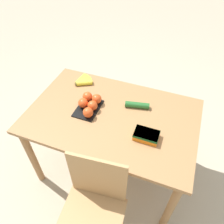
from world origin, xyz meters
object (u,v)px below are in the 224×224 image
at_px(tomato_pack, 89,104).
at_px(carrot_bag, 146,135).
at_px(cucumber_near, 137,105).
at_px(chair, 94,209).
at_px(banana_bunch, 83,81).

distance_m(tomato_pack, carrot_bag, 0.52).
xyz_separation_m(tomato_pack, cucumber_near, (-0.36, -0.14, -0.02)).
bearing_deg(chair, cucumber_near, 80.20).
height_order(chair, carrot_bag, chair).
bearing_deg(carrot_bag, tomato_pack, -15.13).
xyz_separation_m(tomato_pack, carrot_bag, (-0.50, 0.14, -0.01)).
xyz_separation_m(banana_bunch, tomato_pack, (-0.20, 0.28, 0.02)).
distance_m(banana_bunch, tomato_pack, 0.34).
distance_m(carrot_bag, cucumber_near, 0.32).
relative_size(banana_bunch, carrot_bag, 0.93).
distance_m(banana_bunch, cucumber_near, 0.57).
relative_size(chair, tomato_pack, 3.57).
height_order(banana_bunch, cucumber_near, cucumber_near).
bearing_deg(cucumber_near, banana_bunch, -13.68).
height_order(tomato_pack, carrot_bag, tomato_pack).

